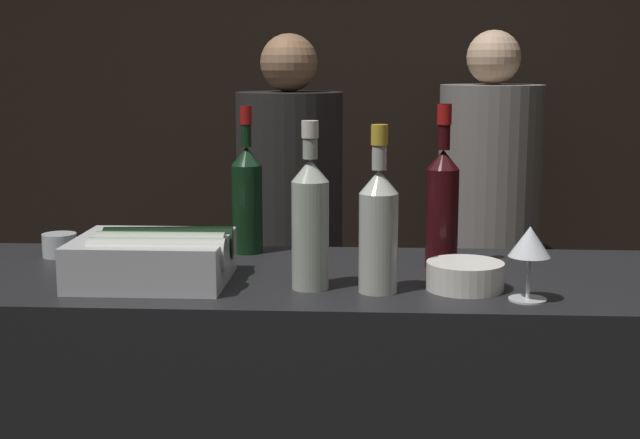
% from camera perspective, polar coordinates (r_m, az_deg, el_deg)
% --- Properties ---
extents(wall_back_chalkboard, '(6.40, 0.06, 2.80)m').
position_cam_1_polar(wall_back_chalkboard, '(3.99, 1.68, 8.29)').
color(wall_back_chalkboard, black).
rests_on(wall_back_chalkboard, ground_plane).
extents(ice_bin_with_bottles, '(0.33, 0.28, 0.11)m').
position_cam_1_polar(ice_bin_with_bottles, '(1.96, -10.46, -2.30)').
color(ice_bin_with_bottles, silver).
rests_on(ice_bin_with_bottles, bar_counter).
extents(bowl_white, '(0.16, 0.16, 0.06)m').
position_cam_1_polar(bowl_white, '(1.89, 9.26, -3.52)').
color(bowl_white, silver).
rests_on(bowl_white, bar_counter).
extents(wine_glass, '(0.08, 0.08, 0.15)m').
position_cam_1_polar(wine_glass, '(1.81, 13.27, -1.58)').
color(wine_glass, silver).
rests_on(wine_glass, bar_counter).
extents(candle_votive, '(0.08, 0.08, 0.06)m').
position_cam_1_polar(candle_votive, '(2.28, -16.33, -1.57)').
color(candle_votive, silver).
rests_on(candle_votive, bar_counter).
extents(white_wine_bottle, '(0.08, 0.08, 0.35)m').
position_cam_1_polar(white_wine_bottle, '(1.85, -0.63, 0.05)').
color(white_wine_bottle, '#9EA899').
rests_on(white_wine_bottle, bar_counter).
extents(rose_wine_bottle, '(0.08, 0.08, 0.35)m').
position_cam_1_polar(rose_wine_bottle, '(1.83, 3.76, -0.36)').
color(rose_wine_bottle, '#B2B7AD').
rests_on(rose_wine_bottle, bar_counter).
extents(red_wine_bottle_burgundy, '(0.08, 0.08, 0.37)m').
position_cam_1_polar(red_wine_bottle_burgundy, '(2.22, -4.69, 1.55)').
color(red_wine_bottle_burgundy, black).
rests_on(red_wine_bottle_burgundy, bar_counter).
extents(red_wine_bottle_tall, '(0.08, 0.08, 0.38)m').
position_cam_1_polar(red_wine_bottle_tall, '(2.07, 7.84, 1.12)').
color(red_wine_bottle_tall, black).
rests_on(red_wine_bottle_tall, bar_counter).
extents(person_in_hoodie, '(0.41, 0.41, 1.64)m').
position_cam_1_polar(person_in_hoodie, '(3.62, 10.72, 0.04)').
color(person_in_hoodie, black).
rests_on(person_in_hoodie, ground_plane).
extents(person_blond_tee, '(0.39, 0.39, 1.62)m').
position_cam_1_polar(person_blond_tee, '(3.33, -1.94, -0.81)').
color(person_blond_tee, black).
rests_on(person_blond_tee, ground_plane).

